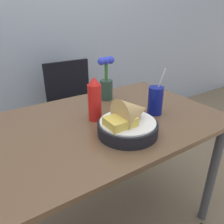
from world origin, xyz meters
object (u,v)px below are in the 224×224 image
Objects in this scene: drink_cup at (155,101)px; flower_vase at (106,82)px; ketchup_bottle at (95,100)px; food_basket at (129,121)px; chair_far_window at (73,102)px.

drink_cup is 0.96× the size of flower_vase.
drink_cup is at bearing -20.47° from ketchup_bottle.
food_basket is at bearing -74.55° from ketchup_bottle.
food_basket is (-0.16, -1.00, 0.28)m from chair_far_window.
food_basket is 0.44m from flower_vase.
chair_far_window is 3.12× the size of food_basket.
drink_cup is 0.34m from flower_vase.
chair_far_window is 3.20× the size of flower_vase.
chair_far_window is 0.89m from ketchup_bottle.
flower_vase reaches higher than drink_cup.
food_basket is at bearing -158.96° from drink_cup.
drink_cup reaches higher than food_basket.
drink_cup reaches higher than ketchup_bottle.
ketchup_bottle is 0.89× the size of drink_cup.
ketchup_bottle is 0.85× the size of flower_vase.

